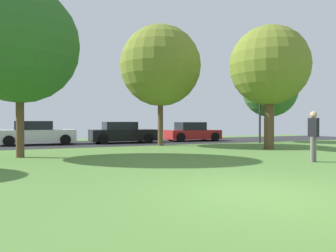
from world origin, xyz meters
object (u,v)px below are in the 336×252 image
object	(u,v)px
maple_tree_far	(269,66)
street_lamp_post	(260,110)
person_thrower	(313,133)
parked_car_black	(122,133)
oak_tree_center	(270,90)
parked_car_white	(37,134)
parked_car_red	(192,132)
oak_tree_left	(19,44)
oak_tree_right	(160,66)

from	to	relation	value
maple_tree_far	street_lamp_post	bearing A→B (deg)	56.14
person_thrower	parked_car_black	world-z (taller)	person_thrower
parked_car_black	street_lamp_post	world-z (taller)	street_lamp_post
oak_tree_center	parked_car_black	size ratio (longest dim) A/B	1.29
oak_tree_center	parked_car_white	xyz separation A→B (m)	(-15.21, 3.53, -3.01)
person_thrower	parked_car_white	size ratio (longest dim) A/B	0.41
oak_tree_center	parked_car_black	distance (m)	10.80
person_thrower	street_lamp_post	size ratio (longest dim) A/B	0.41
parked_car_red	oak_tree_left	bearing A→B (deg)	-148.71
oak_tree_center	street_lamp_post	world-z (taller)	oak_tree_center
oak_tree_left	parked_car_red	xyz separation A→B (m)	(11.42, 6.94, -3.92)
oak_tree_left	parked_car_black	bearing A→B (deg)	48.77
parked_car_white	oak_tree_right	bearing A→B (deg)	-28.10
maple_tree_far	oak_tree_left	world-z (taller)	oak_tree_left
maple_tree_far	oak_tree_right	world-z (taller)	oak_tree_right
maple_tree_far	parked_car_black	xyz separation A→B (m)	(-5.76, 7.89, -3.69)
oak_tree_right	parked_car_white	world-z (taller)	oak_tree_right
maple_tree_far	parked_car_red	distance (m)	8.74
maple_tree_far	person_thrower	distance (m)	6.16
oak_tree_left	oak_tree_right	bearing A→B (deg)	25.58
street_lamp_post	parked_car_red	bearing A→B (deg)	129.63
maple_tree_far	person_thrower	world-z (taller)	maple_tree_far
parked_car_black	street_lamp_post	distance (m)	9.45
maple_tree_far	street_lamp_post	size ratio (longest dim) A/B	1.43
oak_tree_right	parked_car_black	size ratio (longest dim) A/B	1.65
oak_tree_right	parked_car_white	distance (m)	8.76
maple_tree_far	oak_tree_left	xyz separation A→B (m)	(-11.84, 0.96, 0.21)
person_thrower	parked_car_white	xyz separation A→B (m)	(-9.03, 12.97, -0.35)
parked_car_white	street_lamp_post	world-z (taller)	street_lamp_post
maple_tree_far	parked_car_white	world-z (taller)	maple_tree_far
oak_tree_right	street_lamp_post	distance (m)	7.48
person_thrower	parked_car_red	size ratio (longest dim) A/B	0.45
oak_tree_center	parked_car_white	size ratio (longest dim) A/B	1.26
parked_car_white	parked_car_red	world-z (taller)	parked_car_white
person_thrower	oak_tree_right	bearing A→B (deg)	176.66
maple_tree_far	oak_tree_center	size ratio (longest dim) A/B	1.15
person_thrower	parked_car_red	bearing A→B (deg)	155.87
oak_tree_right	oak_tree_center	xyz separation A→B (m)	(8.38, 0.11, -1.10)
oak_tree_right	oak_tree_left	bearing A→B (deg)	-154.42
parked_car_red	parked_car_black	bearing A→B (deg)	-179.93
oak_tree_right	parked_car_red	distance (m)	6.58
oak_tree_left	parked_car_white	distance (m)	8.26
maple_tree_far	person_thrower	xyz separation A→B (m)	(-2.08, -4.75, -3.32)
parked_car_white	street_lamp_post	distance (m)	14.54
oak_tree_left	parked_car_white	size ratio (longest dim) A/B	1.55
oak_tree_left	street_lamp_post	size ratio (longest dim) A/B	1.54
person_thrower	parked_car_red	world-z (taller)	person_thrower
oak_tree_right	person_thrower	size ratio (longest dim) A/B	3.96
street_lamp_post	parked_car_white	bearing A→B (deg)	163.39
parked_car_white	maple_tree_far	bearing A→B (deg)	-36.50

